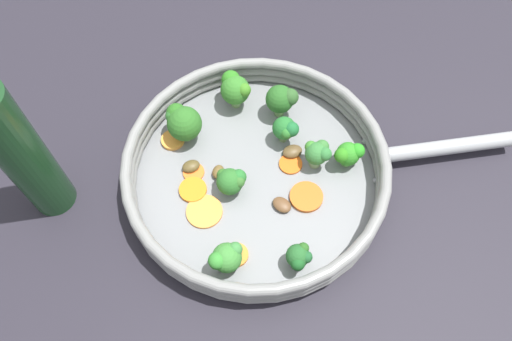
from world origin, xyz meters
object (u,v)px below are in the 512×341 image
Objects in this scene: broccoli_floret_8 at (348,154)px; oil_bottle at (20,153)px; broccoli_floret_1 at (182,122)px; mushroom_piece_3 at (282,205)px; carrot_slice_4 at (236,255)px; carrot_slice_1 at (204,211)px; mushroom_piece_1 at (191,166)px; skillet at (256,178)px; carrot_slice_2 at (193,175)px; carrot_slice_5 at (306,197)px; carrot_slice_0 at (291,164)px; carrot_slice_3 at (193,190)px; carrot_slice_6 at (173,140)px; broccoli_floret_6 at (299,257)px; mushroom_piece_0 at (218,173)px; broccoli_floret_7 at (318,153)px; broccoli_floret_5 at (282,99)px; broccoli_floret_2 at (225,258)px; broccoli_floret_0 at (235,88)px; mushroom_piece_2 at (292,151)px; broccoli_floret_4 at (231,181)px; broccoli_floret_3 at (286,129)px.

oil_bottle is at bearing -79.83° from broccoli_floret_8.
broccoli_floret_1 is at bearing 121.63° from oil_bottle.
carrot_slice_4 is at bearing -37.45° from mushroom_piece_3.
carrot_slice_1 is 0.22m from oil_bottle.
skillet is at bearing 85.79° from mushroom_piece_1.
carrot_slice_5 reaches higher than carrot_slice_2.
carrot_slice_2 is (0.02, -0.13, -0.00)m from carrot_slice_0.
broccoli_floret_8 is at bearing 100.17° from oil_bottle.
carrot_slice_2 is (-0.05, -0.02, -0.00)m from carrot_slice_1.
carrot_slice_6 is (-0.07, -0.04, 0.00)m from carrot_slice_3.
mushroom_piece_0 is (-0.12, -0.11, -0.02)m from broccoli_floret_6.
oil_bottle is at bearing -78.41° from carrot_slice_2.
carrot_slice_2 is 0.17m from broccoli_floret_7.
broccoli_floret_5 is at bearing -164.37° from carrot_slice_5.
carrot_slice_3 is 0.09m from broccoli_floret_1.
broccoli_floret_2 reaches higher than carrot_slice_0.
broccoli_floret_1 is 0.08m from mushroom_piece_0.
broccoli_floret_7 is 0.04m from broccoli_floret_8.
mushroom_piece_0 reaches higher than carrot_slice_0.
skillet is 0.09m from broccoli_floret_7.
mushroom_piece_0 is at bearing 40.53° from broccoli_floret_1.
broccoli_floret_0 is 1.26× the size of broccoli_floret_2.
oil_bottle is at bearing -75.78° from mushroom_piece_2.
carrot_slice_6 is (-0.08, -0.18, 0.00)m from carrot_slice_5.
broccoli_floret_7 is 2.06× the size of mushroom_piece_0.
broccoli_floret_2 is 0.10m from broccoli_floret_4.
carrot_slice_5 is (0.03, 0.07, 0.01)m from skillet.
oil_bottle is at bearing -74.82° from mushroom_piece_1.
broccoli_floret_5 is at bearing 150.04° from carrot_slice_1.
mushroom_piece_0 is at bearing -135.06° from broccoli_floret_4.
skillet is 10.47× the size of carrot_slice_0.
mushroom_piece_1 is 0.14m from mushroom_piece_2.
carrot_slice_6 is 0.20m from broccoli_floret_7.
carrot_slice_0 is 0.74× the size of broccoli_floret_2.
carrot_slice_4 is at bearing -25.53° from carrot_slice_0.
carrot_slice_3 is 0.86× the size of broccoli_floret_7.
carrot_slice_1 is 1.73× the size of mushroom_piece_2.
carrot_slice_4 is 0.20m from broccoli_floret_8.
broccoli_floret_2 is (0.14, -0.07, 0.02)m from carrot_slice_0.
broccoli_floret_7 is at bearing 144.22° from broccoli_floret_2.
broccoli_floret_5 reaches higher than mushroom_piece_2.
broccoli_floret_0 is at bearing 158.91° from carrot_slice_2.
broccoli_floret_3 is at bearing 90.04° from broccoli_floret_1.
carrot_slice_3 and carrot_slice_4 have the same top height.
skillet is 0.08m from carrot_slice_1.
carrot_slice_6 is at bearing -99.74° from carrot_slice_0.
mushroom_piece_1 is (-0.12, -0.14, -0.02)m from broccoli_floret_6.
broccoli_floret_5 is 2.02× the size of mushroom_piece_3.
carrot_slice_1 is 0.07m from carrot_slice_4.
carrot_slice_6 is at bearing -152.62° from broccoli_floret_2.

